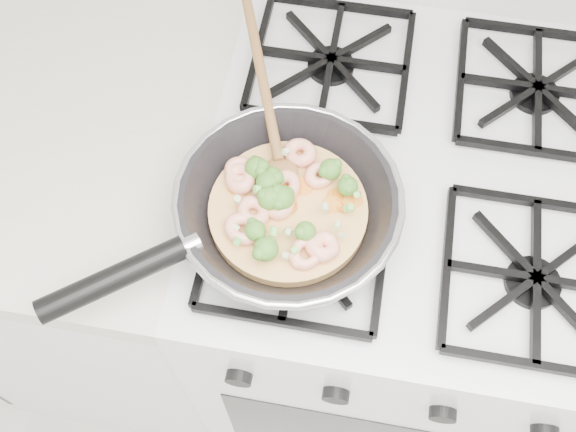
# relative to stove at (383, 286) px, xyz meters

# --- Properties ---
(stove) EXTENTS (0.60, 0.60, 0.92)m
(stove) POSITION_rel_stove_xyz_m (0.00, 0.00, 0.00)
(stove) COLOR silver
(stove) RESTS_ON ground
(skillet) EXTENTS (0.40, 0.52, 0.09)m
(skillet) POSITION_rel_stove_xyz_m (-0.17, -0.12, 0.50)
(skillet) COLOR black
(skillet) RESTS_ON stove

